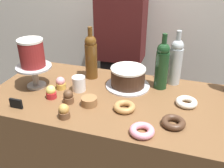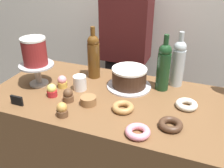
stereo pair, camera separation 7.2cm
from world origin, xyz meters
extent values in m
cube|color=brown|center=(0.00, 0.00, 0.45)|extent=(1.37, 0.68, 0.90)
cylinder|color=#B2B2B7|center=(-0.47, -0.02, 0.90)|extent=(0.11, 0.11, 0.01)
cylinder|color=#B2B2B7|center=(-0.47, -0.02, 0.96)|extent=(0.04, 0.04, 0.11)
cylinder|color=#B2B2B7|center=(-0.47, -0.02, 1.02)|extent=(0.20, 0.20, 0.01)
cylinder|color=maroon|center=(-0.47, -0.02, 1.10)|extent=(0.14, 0.14, 0.15)
cylinder|color=white|center=(-0.47, -0.02, 1.18)|extent=(0.14, 0.14, 0.01)
cylinder|color=silver|center=(0.05, 0.14, 0.90)|extent=(0.26, 0.26, 0.01)
cylinder|color=#3D2619|center=(0.05, 0.14, 0.96)|extent=(0.20, 0.20, 0.10)
cylinder|color=white|center=(0.05, 0.14, 1.01)|extent=(0.20, 0.20, 0.01)
cylinder|color=#193D1E|center=(0.24, 0.19, 1.01)|extent=(0.08, 0.08, 0.22)
sphere|color=#193D1E|center=(0.24, 0.19, 1.13)|extent=(0.07, 0.07, 0.07)
cylinder|color=#193D1E|center=(0.24, 0.19, 1.18)|extent=(0.03, 0.03, 0.08)
cylinder|color=#5B3814|center=(-0.20, 0.20, 1.01)|extent=(0.08, 0.08, 0.22)
sphere|color=#5B3814|center=(-0.20, 0.20, 1.13)|extent=(0.07, 0.07, 0.07)
cylinder|color=#5B3814|center=(-0.20, 0.20, 1.18)|extent=(0.03, 0.03, 0.08)
cylinder|color=#B2BCC1|center=(0.31, 0.27, 1.01)|extent=(0.08, 0.08, 0.22)
sphere|color=#B2BCC1|center=(0.31, 0.27, 1.13)|extent=(0.07, 0.07, 0.07)
cylinder|color=#B2BCC1|center=(0.31, 0.27, 1.18)|extent=(0.03, 0.03, 0.08)
cylinder|color=gold|center=(-0.31, 0.00, 0.91)|extent=(0.06, 0.06, 0.03)
sphere|color=pink|center=(-0.31, 0.00, 0.95)|extent=(0.05, 0.05, 0.05)
cylinder|color=brown|center=(-0.16, -0.26, 0.91)|extent=(0.06, 0.06, 0.03)
sphere|color=#CC9347|center=(-0.16, -0.26, 0.95)|extent=(0.05, 0.05, 0.05)
cylinder|color=red|center=(-0.31, -0.11, 0.91)|extent=(0.06, 0.06, 0.03)
sphere|color=#EFDB6B|center=(-0.31, -0.11, 0.95)|extent=(0.05, 0.05, 0.05)
cylinder|color=brown|center=(-0.20, -0.13, 0.91)|extent=(0.06, 0.06, 0.03)
sphere|color=brown|center=(-0.20, -0.13, 0.95)|extent=(0.05, 0.05, 0.05)
torus|color=pink|center=(0.22, -0.26, 0.91)|extent=(0.11, 0.11, 0.03)
torus|color=#472D1E|center=(0.35, -0.16, 0.91)|extent=(0.11, 0.11, 0.03)
torus|color=#B27F47|center=(0.10, -0.10, 0.91)|extent=(0.11, 0.11, 0.03)
torus|color=silver|center=(0.40, 0.04, 0.91)|extent=(0.11, 0.11, 0.03)
cylinder|color=olive|center=(-0.09, -0.12, 0.90)|extent=(0.08, 0.08, 0.01)
cylinder|color=olive|center=(-0.09, -0.12, 0.91)|extent=(0.08, 0.08, 0.01)
cylinder|color=olive|center=(-0.09, -0.12, 0.92)|extent=(0.08, 0.08, 0.01)
cylinder|color=olive|center=(-0.09, -0.12, 0.94)|extent=(0.08, 0.08, 0.01)
cube|color=black|center=(-0.43, -0.26, 0.92)|extent=(0.07, 0.01, 0.05)
cylinder|color=white|center=(-0.20, 0.01, 0.94)|extent=(0.08, 0.08, 0.08)
cube|color=black|center=(-0.14, 0.68, 0.42)|extent=(0.28, 0.18, 0.85)
cube|color=#4C1919|center=(-0.14, 0.68, 1.12)|extent=(0.36, 0.22, 0.55)
camera|label=1|loc=(0.37, -1.15, 1.61)|focal=40.59mm
camera|label=2|loc=(0.43, -1.13, 1.61)|focal=40.59mm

